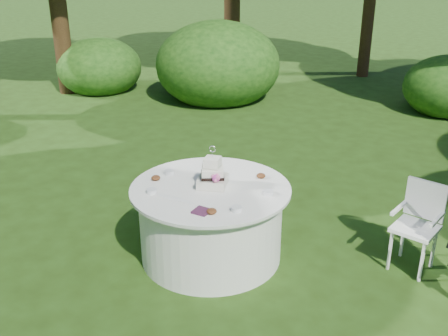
{
  "coord_description": "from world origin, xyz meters",
  "views": [
    {
      "loc": [
        2.33,
        -3.94,
        2.91
      ],
      "look_at": [
        0.15,
        0.0,
        1.0
      ],
      "focal_mm": 42.0,
      "sensor_mm": 36.0,
      "label": 1
    }
  ],
  "objects_px": {
    "cake": "(213,175)",
    "chair": "(419,219)",
    "napkins": "(202,211)",
    "table": "(211,222)"
  },
  "relations": [
    {
      "from": "napkins",
      "to": "table",
      "type": "xyz_separation_m",
      "value": [
        -0.19,
        0.48,
        -0.39
      ]
    },
    {
      "from": "table",
      "to": "chair",
      "type": "height_order",
      "value": "chair"
    },
    {
      "from": "chair",
      "to": "cake",
      "type": "bearing_deg",
      "value": -156.64
    },
    {
      "from": "chair",
      "to": "napkins",
      "type": "bearing_deg",
      "value": -141.55
    },
    {
      "from": "table",
      "to": "chair",
      "type": "distance_m",
      "value": 2.01
    },
    {
      "from": "cake",
      "to": "napkins",
      "type": "bearing_deg",
      "value": -70.12
    },
    {
      "from": "cake",
      "to": "chair",
      "type": "distance_m",
      "value": 2.02
    },
    {
      "from": "table",
      "to": "cake",
      "type": "bearing_deg",
      "value": 72.12
    },
    {
      "from": "napkins",
      "to": "table",
      "type": "bearing_deg",
      "value": 111.87
    },
    {
      "from": "cake",
      "to": "chair",
      "type": "bearing_deg",
      "value": 23.36
    }
  ]
}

